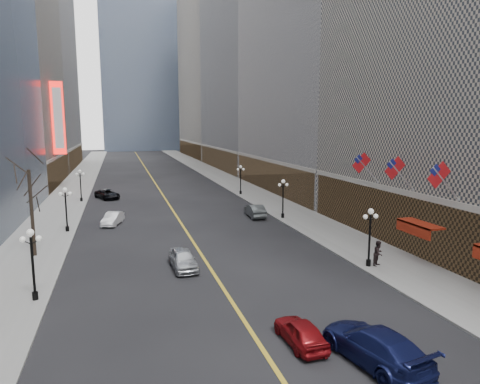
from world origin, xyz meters
TOP-DOWN VIEW (x-y plane):
  - sidewalk_east at (14.00, 70.00)m, footprint 6.00×230.00m
  - sidewalk_west at (-14.00, 70.00)m, footprint 6.00×230.00m
  - lane_line at (0.00, 80.00)m, footprint 0.25×200.00m
  - bldg_east_c at (29.88, 106.00)m, footprint 26.60×40.60m
  - bldg_east_d at (29.90, 149.00)m, footprint 26.60×46.60m
  - bldg_west_d at (-29.92, 121.00)m, footprint 26.60×38.60m
  - streetlamp_east_1 at (11.80, 30.00)m, footprint 1.26×0.44m
  - streetlamp_east_2 at (11.80, 48.00)m, footprint 1.26×0.44m
  - streetlamp_east_3 at (11.80, 66.00)m, footprint 1.26×0.44m
  - streetlamp_west_1 at (-11.80, 30.00)m, footprint 1.26×0.44m
  - streetlamp_west_2 at (-11.80, 48.00)m, footprint 1.26×0.44m
  - streetlamp_west_3 at (-11.80, 66.00)m, footprint 1.26×0.44m
  - flag_3 at (15.31, 27.00)m, footprint 2.87×0.12m
  - flag_4 at (15.31, 32.00)m, footprint 2.87×0.12m
  - flag_5 at (15.31, 37.00)m, footprint 2.87×0.12m
  - awning_c at (16.11, 30.00)m, footprint 1.40×4.00m
  - theatre_marquee at (-15.88, 80.00)m, footprint 2.00×0.55m
  - tree_west_far at (-13.50, 40.00)m, footprint 3.60×3.60m
  - car_nb_near at (-2.00, 33.69)m, footprint 1.99×4.56m
  - car_nb_mid at (-7.35, 50.38)m, footprint 2.60×4.39m
  - car_nb_far at (-8.29, 67.98)m, footprint 4.18×5.52m
  - car_sb_near at (4.61, 18.21)m, footprint 3.46×6.23m
  - car_sb_mid at (2.00, 20.68)m, footprint 1.74×3.96m
  - car_sb_far at (9.00, 49.87)m, footprint 1.86×4.75m
  - ped_east_walk at (12.56, 29.87)m, footprint 1.08×0.95m

SIDE VIEW (x-z plane):
  - lane_line at x=0.00m, z-range 0.00..0.02m
  - sidewalk_east at x=14.00m, z-range 0.00..0.15m
  - sidewalk_west at x=-14.00m, z-range 0.00..0.15m
  - car_sb_mid at x=2.00m, z-range 0.00..1.33m
  - car_nb_mid at x=-7.35m, z-range 0.00..1.37m
  - car_nb_far at x=-8.29m, z-range 0.00..1.39m
  - car_nb_near at x=-2.00m, z-range 0.00..1.53m
  - car_sb_far at x=9.00m, z-range 0.00..1.54m
  - car_sb_near at x=4.61m, z-range 0.00..1.71m
  - ped_east_walk at x=12.56m, z-range 0.15..2.11m
  - streetlamp_east_1 at x=11.80m, z-range 0.64..5.16m
  - streetlamp_east_2 at x=11.80m, z-range 0.64..5.16m
  - streetlamp_east_3 at x=11.80m, z-range 0.64..5.16m
  - streetlamp_west_1 at x=-11.80m, z-range 0.64..5.16m
  - streetlamp_west_2 at x=-11.80m, z-range 0.64..5.16m
  - streetlamp_west_3 at x=-11.80m, z-range 0.64..5.16m
  - awning_c at x=16.11m, z-range 2.62..3.54m
  - tree_west_far at x=-13.50m, z-range 2.28..10.20m
  - flag_3 at x=15.31m, z-range 5.85..8.72m
  - flag_4 at x=15.31m, z-range 5.85..8.72m
  - flag_5 at x=15.31m, z-range 5.85..8.72m
  - theatre_marquee at x=-15.88m, z-range 6.00..18.00m
  - bldg_east_c at x=29.88m, z-range -0.22..48.58m
  - bldg_east_d at x=29.90m, z-range -0.23..62.57m
  - bldg_west_d at x=-29.92m, z-range -0.23..72.57m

